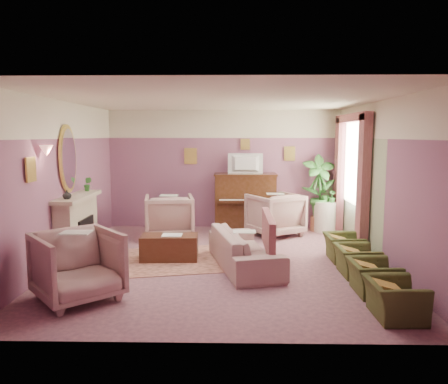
{
  "coord_description": "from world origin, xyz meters",
  "views": [
    {
      "loc": [
        0.21,
        -7.42,
        2.21
      ],
      "look_at": [
        0.05,
        0.4,
        1.19
      ],
      "focal_mm": 35.0,
      "sensor_mm": 36.0,
      "label": 1
    }
  ],
  "objects_px": {
    "sofa": "(244,242)",
    "olive_chair_a": "(395,293)",
    "floral_armchair_front": "(77,262)",
    "olive_chair_d": "(344,243)",
    "floral_armchair_right": "(275,212)",
    "coffee_table": "(169,248)",
    "piano": "(245,202)",
    "floral_armchair_left": "(169,214)",
    "side_table": "(325,217)",
    "television": "(246,162)",
    "olive_chair_b": "(373,272)",
    "olive_chair_c": "(357,256)"
  },
  "relations": [
    {
      "from": "sofa",
      "to": "floral_armchair_front",
      "type": "distance_m",
      "value": 2.75
    },
    {
      "from": "floral_armchair_left",
      "to": "floral_armchair_front",
      "type": "distance_m",
      "value": 3.67
    },
    {
      "from": "floral_armchair_left",
      "to": "olive_chair_b",
      "type": "height_order",
      "value": "floral_armchair_left"
    },
    {
      "from": "floral_armchair_right",
      "to": "side_table",
      "type": "height_order",
      "value": "floral_armchair_right"
    },
    {
      "from": "olive_chair_a",
      "to": "olive_chair_b",
      "type": "bearing_deg",
      "value": 90.0
    },
    {
      "from": "floral_armchair_front",
      "to": "television",
      "type": "bearing_deg",
      "value": 61.88
    },
    {
      "from": "sofa",
      "to": "floral_armchair_front",
      "type": "relative_size",
      "value": 2.02
    },
    {
      "from": "coffee_table",
      "to": "floral_armchair_front",
      "type": "bearing_deg",
      "value": -116.2
    },
    {
      "from": "floral_armchair_right",
      "to": "olive_chair_b",
      "type": "xyz_separation_m",
      "value": [
        1.03,
        -3.59,
        -0.21
      ]
    },
    {
      "from": "television",
      "to": "floral_armchair_left",
      "type": "bearing_deg",
      "value": -153.52
    },
    {
      "from": "piano",
      "to": "coffee_table",
      "type": "xyz_separation_m",
      "value": [
        -1.42,
        -2.55,
        -0.43
      ]
    },
    {
      "from": "television",
      "to": "coffee_table",
      "type": "relative_size",
      "value": 0.8
    },
    {
      "from": "floral_armchair_front",
      "to": "olive_chair_d",
      "type": "height_order",
      "value": "floral_armchair_front"
    },
    {
      "from": "piano",
      "to": "olive_chair_b",
      "type": "distance_m",
      "value": 4.5
    },
    {
      "from": "piano",
      "to": "floral_armchair_front",
      "type": "relative_size",
      "value": 1.34
    },
    {
      "from": "sofa",
      "to": "piano",
      "type": "bearing_deg",
      "value": 88.15
    },
    {
      "from": "coffee_table",
      "to": "floral_armchair_right",
      "type": "height_order",
      "value": "floral_armchair_right"
    },
    {
      "from": "television",
      "to": "floral_armchair_left",
      "type": "distance_m",
      "value": 2.14
    },
    {
      "from": "floral_armchair_right",
      "to": "olive_chair_d",
      "type": "bearing_deg",
      "value": -62.12
    },
    {
      "from": "floral_armchair_left",
      "to": "olive_chair_d",
      "type": "height_order",
      "value": "floral_armchair_left"
    },
    {
      "from": "piano",
      "to": "floral_armchair_right",
      "type": "bearing_deg",
      "value": -41.46
    },
    {
      "from": "coffee_table",
      "to": "olive_chair_a",
      "type": "bearing_deg",
      "value": -38.12
    },
    {
      "from": "floral_armchair_right",
      "to": "side_table",
      "type": "relative_size",
      "value": 1.49
    },
    {
      "from": "olive_chair_a",
      "to": "olive_chair_b",
      "type": "relative_size",
      "value": 1.0
    },
    {
      "from": "olive_chair_a",
      "to": "piano",
      "type": "bearing_deg",
      "value": 108.6
    },
    {
      "from": "piano",
      "to": "floral_armchair_left",
      "type": "xyz_separation_m",
      "value": [
        -1.66,
        -0.88,
        -0.13
      ]
    },
    {
      "from": "olive_chair_a",
      "to": "olive_chair_d",
      "type": "height_order",
      "value": "same"
    },
    {
      "from": "floral_armchair_left",
      "to": "olive_chair_a",
      "type": "height_order",
      "value": "floral_armchair_left"
    },
    {
      "from": "piano",
      "to": "floral_armchair_left",
      "type": "bearing_deg",
      "value": -152.16
    },
    {
      "from": "sofa",
      "to": "side_table",
      "type": "bearing_deg",
      "value": 54.89
    },
    {
      "from": "floral_armchair_right",
      "to": "floral_armchair_front",
      "type": "relative_size",
      "value": 1.0
    },
    {
      "from": "floral_armchair_left",
      "to": "olive_chair_d",
      "type": "bearing_deg",
      "value": -26.19
    },
    {
      "from": "coffee_table",
      "to": "sofa",
      "type": "bearing_deg",
      "value": -16.42
    },
    {
      "from": "coffee_table",
      "to": "olive_chair_d",
      "type": "relative_size",
      "value": 1.39
    },
    {
      "from": "olive_chair_b",
      "to": "side_table",
      "type": "relative_size",
      "value": 1.02
    },
    {
      "from": "coffee_table",
      "to": "olive_chair_b",
      "type": "xyz_separation_m",
      "value": [
        3.09,
        -1.61,
        0.09
      ]
    },
    {
      "from": "television",
      "to": "olive_chair_b",
      "type": "relative_size",
      "value": 1.12
    },
    {
      "from": "olive_chair_a",
      "to": "floral_armchair_right",
      "type": "bearing_deg",
      "value": 103.16
    },
    {
      "from": "floral_armchair_front",
      "to": "olive_chair_c",
      "type": "height_order",
      "value": "floral_armchair_front"
    },
    {
      "from": "floral_armchair_front",
      "to": "olive_chair_d",
      "type": "xyz_separation_m",
      "value": [
        4.04,
        1.96,
        -0.21
      ]
    },
    {
      "from": "floral_armchair_front",
      "to": "side_table",
      "type": "distance_m",
      "value": 6.01
    },
    {
      "from": "olive_chair_b",
      "to": "olive_chair_d",
      "type": "xyz_separation_m",
      "value": [
        0.0,
        1.64,
        0.0
      ]
    },
    {
      "from": "sofa",
      "to": "olive_chair_d",
      "type": "distance_m",
      "value": 1.82
    },
    {
      "from": "olive_chair_c",
      "to": "floral_armchair_left",
      "type": "bearing_deg",
      "value": 143.58
    },
    {
      "from": "olive_chair_a",
      "to": "olive_chair_c",
      "type": "bearing_deg",
      "value": 90.0
    },
    {
      "from": "television",
      "to": "floral_armchair_right",
      "type": "height_order",
      "value": "television"
    },
    {
      "from": "olive_chair_c",
      "to": "side_table",
      "type": "xyz_separation_m",
      "value": [
        0.16,
        3.15,
        0.04
      ]
    },
    {
      "from": "olive_chair_a",
      "to": "floral_armchair_front",
      "type": "bearing_deg",
      "value": 173.02
    },
    {
      "from": "sofa",
      "to": "olive_chair_a",
      "type": "distance_m",
      "value": 2.7
    },
    {
      "from": "coffee_table",
      "to": "olive_chair_b",
      "type": "distance_m",
      "value": 3.49
    }
  ]
}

